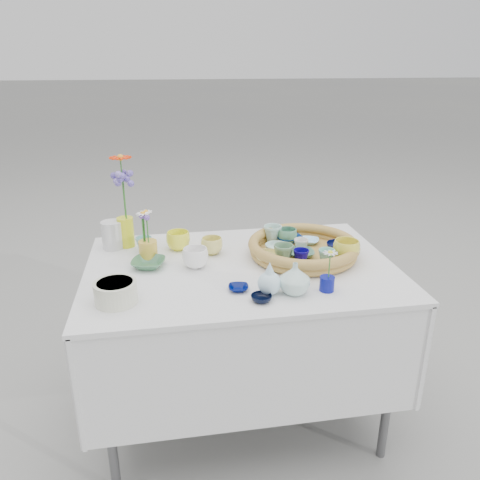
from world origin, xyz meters
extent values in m
plane|color=gray|center=(0.00, 0.00, 0.00)|extent=(80.00, 80.00, 0.00)
imported|color=navy|center=(0.25, 0.19, 0.80)|extent=(0.15, 0.15, 0.03)
imported|color=#080F43|center=(0.44, 0.06, 0.80)|extent=(0.13, 0.13, 0.03)
imported|color=yellow|center=(0.43, -0.05, 0.83)|extent=(0.11, 0.11, 0.09)
imported|color=#538469|center=(0.26, 0.01, 0.80)|extent=(0.12, 0.12, 0.03)
imported|color=#5C8461|center=(0.17, -0.03, 0.82)|extent=(0.10, 0.10, 0.08)
imported|color=silver|center=(0.17, 0.08, 0.80)|extent=(0.12, 0.12, 0.03)
imported|color=#A7D3CB|center=(0.18, 0.20, 0.82)|extent=(0.10, 0.10, 0.08)
imported|color=silver|center=(0.27, 0.06, 0.81)|extent=(0.08, 0.08, 0.06)
imported|color=#9CD9FF|center=(0.34, 0.15, 0.79)|extent=(0.11, 0.11, 0.02)
imported|color=#0C036F|center=(0.24, -0.06, 0.81)|extent=(0.07, 0.07, 0.06)
imported|color=#ECDD77|center=(0.11, -0.01, 0.80)|extent=(0.12, 0.12, 0.03)
imported|color=#7CC6AF|center=(0.34, -0.08, 0.81)|extent=(0.09, 0.09, 0.06)
imported|color=#4F8B6A|center=(0.24, 0.17, 0.82)|extent=(0.11, 0.11, 0.07)
imported|color=yellow|center=(-0.25, 0.22, 0.81)|extent=(0.13, 0.13, 0.08)
imported|color=#D9CE67|center=(-0.10, 0.15, 0.80)|extent=(0.12, 0.12, 0.07)
imported|color=#3B6F4A|center=(-0.37, 0.05, 0.78)|extent=(0.16, 0.16, 0.03)
imported|color=white|center=(-0.18, 0.02, 0.81)|extent=(0.14, 0.14, 0.08)
imported|color=#00094C|center=(-0.05, -0.22, 0.77)|extent=(0.08, 0.08, 0.02)
imported|color=#75B4AD|center=(-0.40, 0.22, 0.80)|extent=(0.09, 0.09, 0.07)
imported|color=black|center=(0.02, -0.31, 0.78)|extent=(0.09, 0.09, 0.02)
imported|color=silver|center=(0.15, -0.27, 0.82)|extent=(0.13, 0.13, 0.12)
cylinder|color=navy|center=(0.27, -0.27, 0.79)|extent=(0.07, 0.07, 0.05)
cylinder|color=yellow|center=(-0.47, 0.30, 0.83)|extent=(0.09, 0.09, 0.14)
cylinder|color=gold|center=(-0.38, 0.13, 0.81)|extent=(0.10, 0.10, 0.08)
camera|label=1|loc=(-0.29, -1.73, 1.56)|focal=35.00mm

